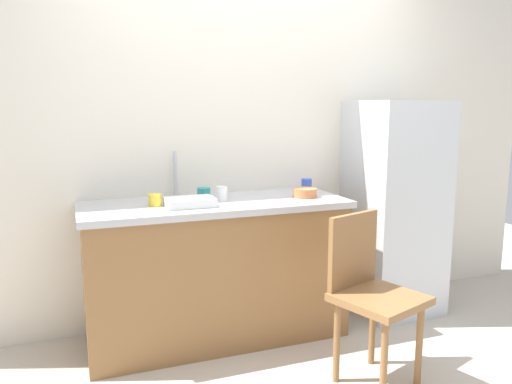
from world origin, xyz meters
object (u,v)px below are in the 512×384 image
at_px(dish_tray, 190,202).
at_px(cup_teal, 204,193).
at_px(cup_blue, 307,185).
at_px(terracotta_bowl, 305,193).
at_px(chair, 370,290).
at_px(cup_white, 222,194).
at_px(cup_yellow, 155,200).
at_px(refrigerator, 394,207).

bearing_deg(dish_tray, cup_teal, 55.98).
bearing_deg(cup_blue, dish_tray, -163.37).
bearing_deg(dish_tray, terracotta_bowl, 2.99).
bearing_deg(chair, cup_white, 107.29).
distance_m(terracotta_bowl, cup_white, 0.54).
distance_m(cup_white, cup_yellow, 0.41).
bearing_deg(refrigerator, terracotta_bowl, -174.35).
distance_m(chair, cup_white, 1.06).
bearing_deg(cup_teal, cup_white, -46.53).
distance_m(refrigerator, cup_blue, 0.66).
relative_size(chair, cup_teal, 10.72).
xyz_separation_m(terracotta_bowl, cup_white, (-0.54, 0.07, 0.02)).
xyz_separation_m(terracotta_bowl, cup_teal, (-0.62, 0.16, 0.01)).
xyz_separation_m(dish_tray, cup_white, (0.22, 0.11, 0.02)).
bearing_deg(dish_tray, refrigerator, 4.30).
xyz_separation_m(dish_tray, cup_blue, (0.88, 0.26, 0.02)).
bearing_deg(cup_white, dish_tray, -154.40).
bearing_deg(chair, dish_tray, 120.78).
distance_m(refrigerator, chair, 1.08).
bearing_deg(cup_yellow, cup_teal, 20.10).
distance_m(chair, dish_tray, 1.12).
height_order(chair, terracotta_bowl, terracotta_bowl).
distance_m(terracotta_bowl, cup_blue, 0.25).
height_order(chair, cup_teal, cup_teal).
relative_size(terracotta_bowl, cup_blue, 1.86).
height_order(chair, cup_white, cup_white).
bearing_deg(cup_teal, terracotta_bowl, -14.48).
distance_m(cup_yellow, cup_teal, 0.34).
xyz_separation_m(cup_white, cup_blue, (0.66, 0.16, -0.00)).
distance_m(terracotta_bowl, cup_yellow, 0.95).
bearing_deg(cup_white, cup_blue, 13.33).
xyz_separation_m(chair, cup_yellow, (-0.99, 0.76, 0.41)).
bearing_deg(refrigerator, dish_tray, -175.70).
relative_size(chair, terracotta_bowl, 5.81).
height_order(cup_white, cup_yellow, cup_white).
bearing_deg(terracotta_bowl, cup_yellow, 177.41).
height_order(refrigerator, chair, refrigerator).
distance_m(chair, cup_blue, 1.03).
bearing_deg(refrigerator, cup_yellow, -178.98).
relative_size(refrigerator, terracotta_bowl, 9.73).
height_order(chair, dish_tray, dish_tray).
bearing_deg(cup_blue, cup_teal, -175.24).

